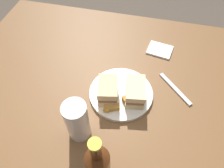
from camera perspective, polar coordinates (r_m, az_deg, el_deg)
name	(u,v)px	position (r m, az deg, el deg)	size (l,w,h in m)	color
ground_plane	(107,148)	(1.54, -1.40, -16.95)	(6.00, 6.00, 0.00)	#4C4238
dining_table	(106,124)	(1.20, -1.76, -10.73)	(1.27, 0.98, 0.76)	brown
plate	(121,93)	(0.83, 2.48, -2.52)	(0.25, 0.25, 0.01)	silver
sandwich_half_left	(108,91)	(0.79, -1.12, -1.79)	(0.09, 0.11, 0.07)	#CCB284
sandwich_half_right	(135,92)	(0.79, 6.28, -2.05)	(0.09, 0.12, 0.07)	beige
potato_wedge_front	(112,108)	(0.78, -0.09, -6.41)	(0.06, 0.02, 0.02)	#B77F33
potato_wedge_middle	(107,106)	(0.78, -1.33, -5.95)	(0.05, 0.02, 0.02)	gold
potato_wedge_back	(127,99)	(0.80, 4.20, -3.98)	(0.04, 0.02, 0.02)	#B77F33
pint_glass	(78,123)	(0.70, -9.27, -10.28)	(0.08, 0.08, 0.17)	white
cider_bottle	(98,164)	(0.62, -3.75, -20.90)	(0.07, 0.07, 0.25)	#47230F
napkin	(160,50)	(1.02, 12.81, 8.99)	(0.11, 0.09, 0.01)	white
fork	(175,89)	(0.89, 16.70, -1.21)	(0.18, 0.02, 0.01)	silver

